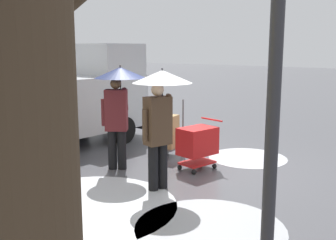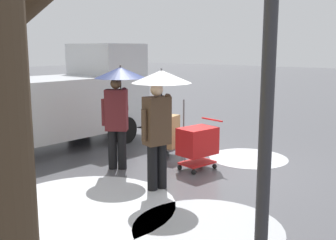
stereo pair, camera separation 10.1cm
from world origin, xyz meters
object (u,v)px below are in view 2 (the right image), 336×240
(cargo_van_parked_right, at_px, (57,101))
(shopping_cart_vendor, at_px, (198,143))
(pedestrian_black_side, at_px, (119,93))
(hand_dolly_boxes, at_px, (169,134))
(street_lamp, at_px, (269,62))
(pedestrian_pink_side, at_px, (159,101))

(cargo_van_parked_right, relative_size, shopping_cart_vendor, 5.29)
(shopping_cart_vendor, bearing_deg, cargo_van_parked_right, 10.22)
(cargo_van_parked_right, distance_m, shopping_cart_vendor, 3.96)
(shopping_cart_vendor, relative_size, pedestrian_black_side, 0.47)
(shopping_cart_vendor, height_order, hand_dolly_boxes, hand_dolly_boxes)
(hand_dolly_boxes, distance_m, street_lamp, 6.00)
(cargo_van_parked_right, bearing_deg, pedestrian_pink_side, 170.45)
(pedestrian_black_side, relative_size, street_lamp, 0.56)
(pedestrian_pink_side, relative_size, street_lamp, 0.56)
(cargo_van_parked_right, height_order, shopping_cart_vendor, cargo_van_parked_right)
(pedestrian_pink_side, bearing_deg, hand_dolly_boxes, -54.72)
(cargo_van_parked_right, height_order, pedestrian_pink_side, cargo_van_parked_right)
(cargo_van_parked_right, xyz_separation_m, shopping_cart_vendor, (-3.85, -0.69, -0.61))
(cargo_van_parked_right, relative_size, pedestrian_pink_side, 2.51)
(shopping_cart_vendor, relative_size, street_lamp, 0.26)
(hand_dolly_boxes, distance_m, pedestrian_black_side, 1.77)
(cargo_van_parked_right, height_order, street_lamp, street_lamp)
(shopping_cart_vendor, bearing_deg, hand_dolly_boxes, -20.45)
(pedestrian_black_side, bearing_deg, shopping_cart_vendor, -141.36)
(hand_dolly_boxes, bearing_deg, street_lamp, 138.17)
(shopping_cart_vendor, bearing_deg, pedestrian_pink_side, 96.71)
(shopping_cart_vendor, relative_size, pedestrian_pink_side, 0.47)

